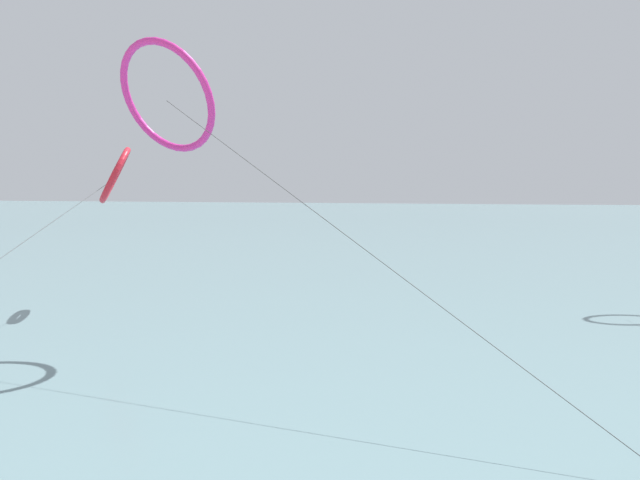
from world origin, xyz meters
TOP-DOWN VIEW (x-y plane):
  - sea_water at (0.00, 104.77)m, footprint 400.00×200.00m
  - kite_crimson at (-15.63, 33.06)m, footprint 3.72×24.95m
  - kite_magenta at (-8.04, 24.21)m, footprint 22.21×12.90m

SIDE VIEW (x-z plane):
  - sea_water at x=0.00m, z-range 0.00..0.08m
  - kite_crimson at x=-15.63m, z-range 3.35..13.79m
  - kite_magenta at x=-8.04m, z-range 4.78..19.48m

